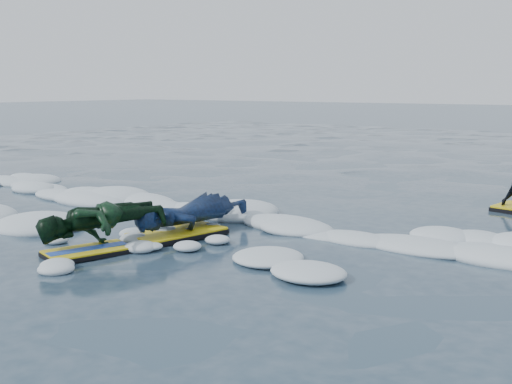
% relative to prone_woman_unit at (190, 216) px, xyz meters
% --- Properties ---
extents(ground, '(120.00, 120.00, 0.00)m').
position_rel_prone_woman_unit_xyz_m(ground, '(-0.71, -0.64, -0.22)').
color(ground, '#1C3243').
rests_on(ground, ground).
extents(foam_band, '(12.00, 3.10, 0.30)m').
position_rel_prone_woman_unit_xyz_m(foam_band, '(-0.71, 0.39, -0.22)').
color(foam_band, silver).
rests_on(foam_band, ground).
extents(prone_woman_unit, '(0.82, 1.70, 0.44)m').
position_rel_prone_woman_unit_xyz_m(prone_woman_unit, '(0.00, 0.00, 0.00)').
color(prone_woman_unit, black).
rests_on(prone_woman_unit, ground).
extents(prone_child_unit, '(1.09, 1.48, 0.53)m').
position_rel_prone_woman_unit_xyz_m(prone_child_unit, '(-0.21, -1.16, 0.04)').
color(prone_child_unit, black).
rests_on(prone_child_unit, ground).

